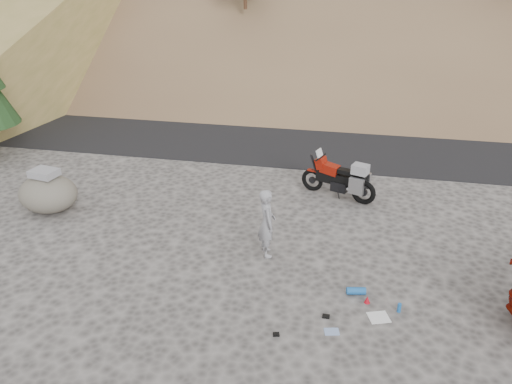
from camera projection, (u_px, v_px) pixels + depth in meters
ground at (285, 260)px, 11.71m from camera, size 140.00×140.00×0.00m
road at (318, 136)px, 19.67m from camera, size 120.00×7.00×0.05m
motorcycle at (341, 179)px, 14.47m from camera, size 2.23×1.14×1.39m
man at (267, 253)px, 11.98m from camera, size 0.60×0.72×1.69m
boulder at (48, 193)px, 13.76m from camera, size 2.00×1.87×1.23m
small_rock at (45, 187)px, 14.92m from camera, size 0.82×0.78×0.38m
gear_white_cloth at (379, 317)px, 9.87m from camera, size 0.49×0.47×0.01m
gear_blue_mat at (356, 291)px, 10.52m from camera, size 0.42×0.23×0.16m
gear_bottle at (399, 308)px, 9.98m from camera, size 0.09×0.09×0.20m
gear_funnel at (367, 300)px, 10.26m from camera, size 0.13×0.13×0.16m
gear_glove_a at (326, 316)px, 9.87m from camera, size 0.15×0.11×0.04m
gear_glove_b at (276, 334)px, 9.40m from camera, size 0.14×0.12×0.04m
gear_blue_cloth at (332, 332)px, 9.50m from camera, size 0.32×0.26×0.01m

